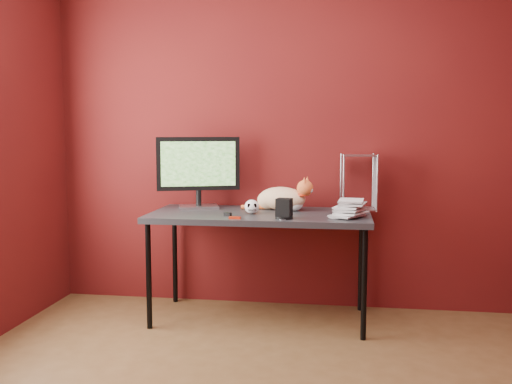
# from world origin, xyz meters

# --- Properties ---
(room) EXTENTS (3.52, 3.52, 2.61)m
(room) POSITION_xyz_m (0.00, 0.00, 1.45)
(room) COLOR #50351B
(room) RESTS_ON ground
(desk) EXTENTS (1.50, 0.70, 0.75)m
(desk) POSITION_xyz_m (-0.15, 1.37, 0.70)
(desk) COLOR black
(desk) RESTS_ON ground
(monitor) EXTENTS (0.58, 0.27, 0.52)m
(monitor) POSITION_xyz_m (-0.62, 1.52, 1.04)
(monitor) COLOR #A1A1A6
(monitor) RESTS_ON desk
(cat) EXTENTS (0.52, 0.28, 0.24)m
(cat) POSITION_xyz_m (-0.01, 1.52, 0.83)
(cat) COLOR orange
(cat) RESTS_ON desk
(skull_mug) EXTENTS (0.10, 0.10, 0.10)m
(skull_mug) POSITION_xyz_m (-0.20, 1.31, 0.80)
(skull_mug) COLOR white
(skull_mug) RESTS_ON desk
(speaker) EXTENTS (0.11, 0.11, 0.13)m
(speaker) POSITION_xyz_m (0.04, 1.14, 0.81)
(speaker) COLOR black
(speaker) RESTS_ON desk
(book_stack) EXTENTS (0.25, 0.27, 1.28)m
(book_stack) POSITION_xyz_m (0.38, 1.30, 1.39)
(book_stack) COLOR beige
(book_stack) RESTS_ON desk
(wire_rack) EXTENTS (0.25, 0.21, 0.40)m
(wire_rack) POSITION_xyz_m (0.52, 1.61, 0.95)
(wire_rack) COLOR #A1A1A6
(wire_rack) RESTS_ON desk
(pocket_knife) EXTENTS (0.08, 0.03, 0.02)m
(pocket_knife) POSITION_xyz_m (-0.27, 1.08, 0.76)
(pocket_knife) COLOR #A0200C
(pocket_knife) RESTS_ON desk
(black_gadget) EXTENTS (0.05, 0.04, 0.02)m
(black_gadget) POSITION_xyz_m (-0.34, 1.20, 0.76)
(black_gadget) COLOR black
(black_gadget) RESTS_ON desk
(washer) EXTENTS (0.04, 0.04, 0.00)m
(washer) POSITION_xyz_m (0.03, 1.09, 0.75)
(washer) COLOR #A1A1A6
(washer) RESTS_ON desk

